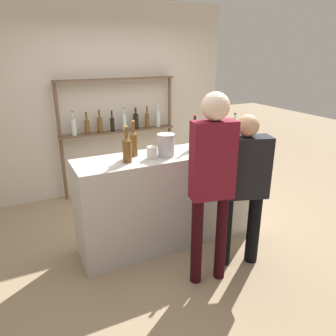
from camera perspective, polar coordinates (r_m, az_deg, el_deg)
The scene contains 15 objects.
ground_plane at distance 3.95m, azimuth 0.00°, elevation -12.47°, with size 16.00×16.00×0.00m, color #9E8466.
bar_counter at distance 3.69m, azimuth 0.00°, elevation -5.46°, with size 2.00×0.54×1.07m, color #B7B2AD.
back_wall at distance 5.14m, azimuth -9.46°, elevation 11.61°, with size 3.60×0.12×2.80m, color beige.
back_shelf at distance 5.01m, azimuth -8.68°, elevation 8.30°, with size 1.77×0.18×1.73m.
counter_bottle_0 at distance 3.93m, azimuth 11.40°, elevation 6.15°, with size 0.08×0.08×0.36m.
counter_bottle_1 at distance 3.22m, azimuth -7.15°, elevation 3.37°, with size 0.09×0.09×0.36m.
counter_bottle_2 at distance 3.66m, azimuth 4.61°, elevation 5.53°, with size 0.08×0.08×0.38m.
counter_bottle_3 at distance 3.66m, azimuth 9.56°, elevation 4.94°, with size 0.08×0.08×0.31m.
counter_bottle_4 at distance 3.91m, azimuth 9.30°, elevation 6.06°, with size 0.07×0.07×0.35m.
counter_bottle_5 at distance 3.42m, azimuth -5.98°, elevation 4.43°, with size 0.08×0.08×0.37m.
wine_glass at distance 3.68m, azimuth 8.03°, elevation 5.11°, with size 0.08×0.08×0.16m.
ice_bucket at distance 3.40m, azimuth -0.36°, elevation 4.02°, with size 0.19×0.19×0.23m.
cork_jar at distance 3.33m, azimuth -2.85°, elevation 2.66°, with size 0.10×0.10×0.13m.
customer_center at distance 2.87m, azimuth 7.70°, elevation -1.04°, with size 0.41×0.24×1.80m.
customer_right at distance 3.26m, azimuth 12.97°, elevation -2.43°, with size 0.51×0.35×1.57m.
Camera 1 is at (-1.47, -3.00, 2.11)m, focal length 35.00 mm.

